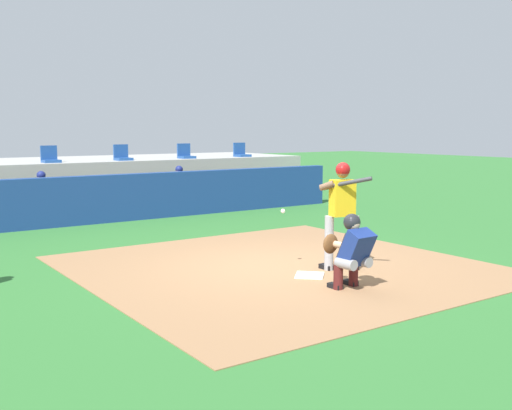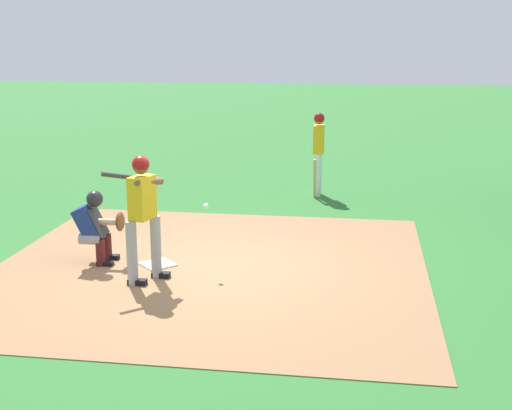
% 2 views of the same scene
% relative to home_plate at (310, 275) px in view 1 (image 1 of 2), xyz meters
% --- Properties ---
extents(ground_plane, '(80.00, 80.00, 0.00)m').
position_rel_home_plate_xyz_m(ground_plane, '(0.00, 0.80, -0.02)').
color(ground_plane, '#2D6B2D').
extents(dirt_infield, '(6.40, 6.40, 0.01)m').
position_rel_home_plate_xyz_m(dirt_infield, '(0.00, 0.80, -0.02)').
color(dirt_infield, '#936B47').
rests_on(dirt_infield, ground).
extents(home_plate, '(0.62, 0.62, 0.02)m').
position_rel_home_plate_xyz_m(home_plate, '(0.00, 0.00, 0.00)').
color(home_plate, white).
rests_on(home_plate, dirt_infield).
extents(batter_at_plate, '(0.62, 0.84, 1.80)m').
position_rel_home_plate_xyz_m(batter_at_plate, '(0.69, 0.03, 1.01)').
color(batter_at_plate, '#99999E').
rests_on(batter_at_plate, ground).
extents(catcher_crouched, '(0.49, 2.08, 1.13)m').
position_rel_home_plate_xyz_m(catcher_crouched, '(-0.02, -0.94, 0.59)').
color(catcher_crouched, gray).
rests_on(catcher_crouched, ground).
extents(dugout_wall, '(13.00, 0.30, 1.20)m').
position_rel_home_plate_xyz_m(dugout_wall, '(0.00, 7.30, 0.58)').
color(dugout_wall, navy).
rests_on(dugout_wall, ground).
extents(dugout_bench, '(11.80, 0.44, 0.45)m').
position_rel_home_plate_xyz_m(dugout_bench, '(0.00, 8.30, 0.20)').
color(dugout_bench, olive).
rests_on(dugout_bench, ground).
extents(dugout_player_1, '(0.49, 0.70, 1.30)m').
position_rel_home_plate_xyz_m(dugout_player_1, '(-1.87, 8.14, 0.65)').
color(dugout_player_1, '#939399').
rests_on(dugout_player_1, ground).
extents(dugout_player_2, '(0.49, 0.70, 1.30)m').
position_rel_home_plate_xyz_m(dugout_player_2, '(2.01, 8.14, 0.65)').
color(dugout_player_2, '#939399').
rests_on(dugout_player_2, ground).
extents(stands_platform, '(15.00, 4.40, 1.40)m').
position_rel_home_plate_xyz_m(stands_platform, '(0.00, 11.70, 0.68)').
color(stands_platform, '#9E9E99').
rests_on(stands_platform, ground).
extents(stadium_seat_2, '(0.46, 0.46, 0.48)m').
position_rel_home_plate_xyz_m(stadium_seat_2, '(-1.08, 10.18, 1.51)').
color(stadium_seat_2, '#1E478C').
rests_on(stadium_seat_2, stands_platform).
extents(stadium_seat_3, '(0.46, 0.46, 0.48)m').
position_rel_home_plate_xyz_m(stadium_seat_3, '(1.08, 10.18, 1.51)').
color(stadium_seat_3, '#1E478C').
rests_on(stadium_seat_3, stands_platform).
extents(stadium_seat_4, '(0.46, 0.46, 0.48)m').
position_rel_home_plate_xyz_m(stadium_seat_4, '(3.25, 10.18, 1.51)').
color(stadium_seat_4, '#1E478C').
rests_on(stadium_seat_4, stands_platform).
extents(stadium_seat_5, '(0.46, 0.46, 0.48)m').
position_rel_home_plate_xyz_m(stadium_seat_5, '(5.42, 10.18, 1.51)').
color(stadium_seat_5, '#1E478C').
rests_on(stadium_seat_5, stands_platform).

